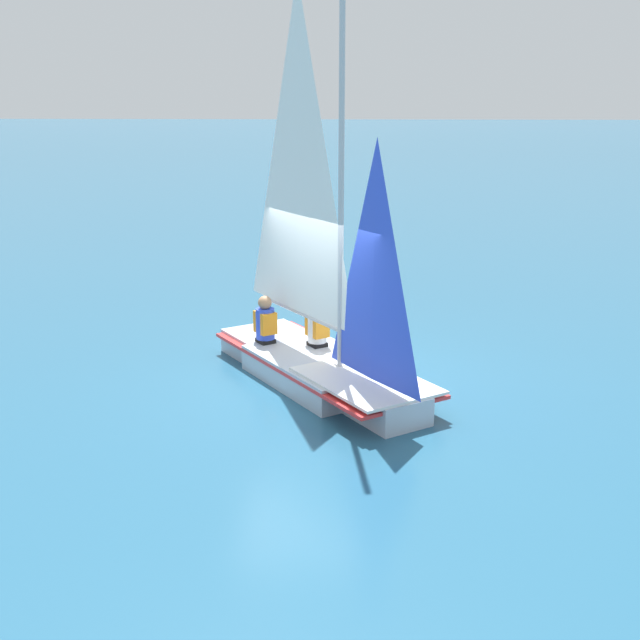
{
  "coord_description": "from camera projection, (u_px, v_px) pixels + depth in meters",
  "views": [
    {
      "loc": [
        0.6,
        -11.51,
        4.25
      ],
      "look_at": [
        0.0,
        0.0,
        0.99
      ],
      "focal_mm": 45.0,
      "sensor_mm": 36.0,
      "label": 1
    }
  ],
  "objects": [
    {
      "name": "sailor_crew",
      "position": [
        265.0,
        329.0,
        12.84
      ],
      "size": [
        0.42,
        0.43,
        1.16
      ],
      "rotation": [
        0.0,
        0.0,
        5.32
      ],
      "color": "black",
      "rests_on": "ground_plane"
    },
    {
      "name": "ground_plane",
      "position": [
        320.0,
        382.0,
        12.25
      ],
      "size": [
        260.0,
        260.0,
        0.0
      ],
      "primitive_type": "plane",
      "color": "#235675"
    },
    {
      "name": "sailor_helm",
      "position": [
        317.0,
        331.0,
        12.67
      ],
      "size": [
        0.42,
        0.43,
        1.16
      ],
      "rotation": [
        0.0,
        0.0,
        5.32
      ],
      "color": "black",
      "rests_on": "ground_plane"
    },
    {
      "name": "sailboat_main",
      "position": [
        318.0,
        325.0,
        12.04
      ],
      "size": [
        3.66,
        4.38,
        6.02
      ],
      "rotation": [
        0.0,
        0.0,
        5.32
      ],
      "color": "#B2BCCC",
      "rests_on": "ground_plane"
    }
  ]
}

